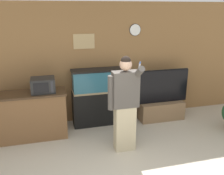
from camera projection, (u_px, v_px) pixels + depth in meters
The scene contains 6 objects.
wall_back_paneled at pixel (89, 64), 5.46m from camera, with size 10.00×0.08×2.60m.
counter_island at pixel (29, 116), 4.84m from camera, with size 1.47×0.55×0.93m.
microwave at pixel (43, 85), 4.73m from camera, with size 0.44×0.38×0.27m.
aquarium_on_stand at pixel (99, 97), 5.42m from camera, with size 1.16×0.39×1.23m.
tv_on_stand at pixel (161, 105), 5.72m from camera, with size 1.24×0.40×1.17m.
person_standing at pixel (125, 103), 4.30m from camera, with size 0.54×0.41×1.71m.
Camera 1 is at (-0.89, -2.36, 2.45)m, focal length 40.00 mm.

